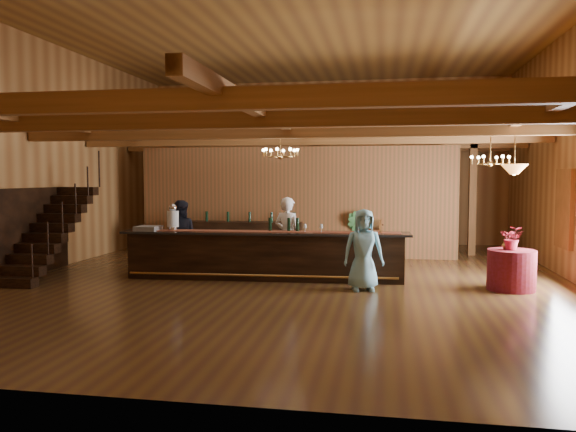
% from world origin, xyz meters
% --- Properties ---
extents(floor, '(14.00, 14.00, 0.00)m').
position_xyz_m(floor, '(0.00, 0.00, 0.00)').
color(floor, '#563919').
rests_on(floor, ground).
extents(ceiling, '(14.00, 14.00, 0.00)m').
position_xyz_m(ceiling, '(0.00, 0.00, 5.50)').
color(ceiling, olive).
rests_on(ceiling, wall_back).
extents(wall_back, '(12.00, 0.10, 5.50)m').
position_xyz_m(wall_back, '(0.00, 7.00, 2.75)').
color(wall_back, '#A8773F').
rests_on(wall_back, floor).
extents(wall_front, '(12.00, 0.10, 5.50)m').
position_xyz_m(wall_front, '(0.00, -7.00, 2.75)').
color(wall_front, '#A8773F').
rests_on(wall_front, floor).
extents(wall_left, '(0.10, 14.00, 5.50)m').
position_xyz_m(wall_left, '(-6.00, 0.00, 2.75)').
color(wall_left, '#A8773F').
rests_on(wall_left, floor).
extents(beam_grid, '(11.90, 13.90, 0.39)m').
position_xyz_m(beam_grid, '(0.00, 0.51, 3.24)').
color(beam_grid, '#995B2E').
rests_on(beam_grid, wall_left).
extents(support_posts, '(9.20, 10.20, 3.20)m').
position_xyz_m(support_posts, '(0.00, -0.50, 1.60)').
color(support_posts, '#995B2E').
rests_on(support_posts, floor).
extents(partition_wall, '(9.00, 0.18, 3.10)m').
position_xyz_m(partition_wall, '(-0.50, 3.50, 1.55)').
color(partition_wall, brown).
rests_on(partition_wall, floor).
extents(window_right_back, '(0.12, 1.05, 1.75)m').
position_xyz_m(window_right_back, '(5.95, 1.00, 1.55)').
color(window_right_back, white).
rests_on(window_right_back, wall_right).
extents(staircase, '(1.00, 2.80, 2.00)m').
position_xyz_m(staircase, '(-5.45, -0.74, 1.00)').
color(staircase, black).
rests_on(staircase, floor).
extents(backroom_boxes, '(4.10, 0.60, 1.10)m').
position_xyz_m(backroom_boxes, '(-0.29, 5.50, 0.53)').
color(backroom_boxes, black).
rests_on(backroom_boxes, floor).
extents(tasting_bar, '(6.34, 1.13, 1.06)m').
position_xyz_m(tasting_bar, '(-0.56, -0.24, 0.53)').
color(tasting_bar, black).
rests_on(tasting_bar, floor).
extents(beverage_dispenser, '(0.26, 0.26, 0.60)m').
position_xyz_m(beverage_dispenser, '(-2.65, -0.30, 1.34)').
color(beverage_dispenser, silver).
rests_on(beverage_dispenser, tasting_bar).
extents(glass_rack_tray, '(0.50, 0.50, 0.10)m').
position_xyz_m(glass_rack_tray, '(-3.19, -0.43, 1.10)').
color(glass_rack_tray, gray).
rests_on(glass_rack_tray, tasting_bar).
extents(raffle_drum, '(0.34, 0.24, 0.30)m').
position_xyz_m(raffle_drum, '(1.80, -0.16, 1.23)').
color(raffle_drum, '#9D612C').
rests_on(raffle_drum, tasting_bar).
extents(bar_bottle_0, '(0.07, 0.07, 0.30)m').
position_xyz_m(bar_bottle_0, '(-0.46, -0.11, 1.20)').
color(bar_bottle_0, black).
rests_on(bar_bottle_0, tasting_bar).
extents(bar_bottle_1, '(0.07, 0.07, 0.30)m').
position_xyz_m(bar_bottle_1, '(-0.04, -0.09, 1.20)').
color(bar_bottle_1, black).
rests_on(bar_bottle_1, tasting_bar).
extents(bar_bottle_2, '(0.07, 0.07, 0.30)m').
position_xyz_m(bar_bottle_2, '(0.15, -0.08, 1.20)').
color(bar_bottle_2, black).
rests_on(bar_bottle_2, tasting_bar).
extents(backbar_shelf, '(3.56, 0.73, 1.00)m').
position_xyz_m(backbar_shelf, '(-2.00, 3.01, 0.50)').
color(backbar_shelf, black).
rests_on(backbar_shelf, floor).
extents(round_table, '(0.93, 0.93, 0.80)m').
position_xyz_m(round_table, '(4.53, -0.57, 0.40)').
color(round_table, maroon).
rests_on(round_table, floor).
extents(chandelier_left, '(0.80, 0.80, 0.56)m').
position_xyz_m(chandelier_left, '(-0.26, 0.05, 2.79)').
color(chandelier_left, '#C79247').
rests_on(chandelier_left, beam_grid).
extents(chandelier_right, '(0.80, 0.80, 0.74)m').
position_xyz_m(chandelier_right, '(4.24, 0.39, 2.62)').
color(chandelier_right, '#C79247').
rests_on(chandelier_right, beam_grid).
extents(pendant_lamp, '(0.52, 0.52, 0.90)m').
position_xyz_m(pendant_lamp, '(4.53, -0.57, 2.40)').
color(pendant_lamp, '#C79247').
rests_on(pendant_lamp, beam_grid).
extents(bartender, '(0.76, 0.62, 1.79)m').
position_xyz_m(bartender, '(-0.16, 0.39, 0.90)').
color(bartender, white).
rests_on(bartender, floor).
extents(staff_second, '(0.97, 0.84, 1.70)m').
position_xyz_m(staff_second, '(-2.77, 0.44, 0.85)').
color(staff_second, black).
rests_on(staff_second, floor).
extents(guest, '(0.87, 0.65, 1.62)m').
position_xyz_m(guest, '(1.63, -1.09, 0.81)').
color(guest, '#81C6DB').
rests_on(guest, floor).
extents(floor_plant, '(0.86, 0.76, 1.33)m').
position_xyz_m(floor_plant, '(1.22, 3.44, 0.66)').
color(floor_plant, '#336C35').
rests_on(floor_plant, floor).
extents(table_flowers, '(0.51, 0.47, 0.48)m').
position_xyz_m(table_flowers, '(4.53, -0.58, 1.04)').
color(table_flowers, '#AB2337').
rests_on(table_flowers, round_table).
extents(table_vase, '(0.17, 0.17, 0.31)m').
position_xyz_m(table_vase, '(4.44, -0.52, 0.96)').
color(table_vase, '#C79247').
rests_on(table_vase, round_table).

